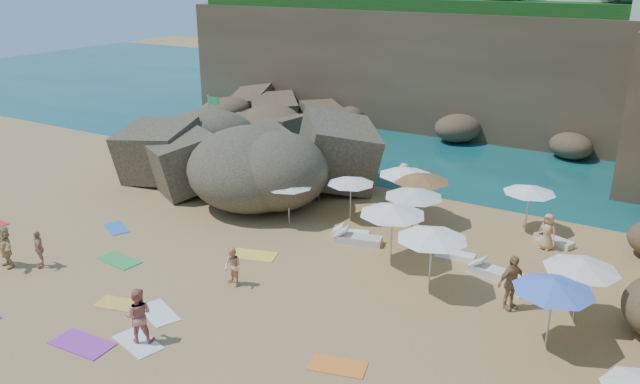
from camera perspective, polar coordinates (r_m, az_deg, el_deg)
The scene contains 39 objects.
ground at distance 25.34m, azimuth -7.40°, elevation -5.47°, with size 120.00×120.00×0.00m, color tan.
seawater at distance 51.13m, azimuth 13.72°, elevation 7.19°, with size 120.00×120.00×0.00m, color #0C4751.
cliff_back at distance 45.13m, azimuth 14.63°, elevation 10.65°, with size 44.00×8.00×8.00m, color brown.
rock_promontory at distance 43.66m, azimuth -6.03°, elevation 5.52°, with size 12.00×7.00×2.00m, color brown, non-canonical shape.
marina_masts at distance 57.48m, azimuth -2.21°, elevation 12.14°, with size 3.10×0.10×6.00m.
rock_outcrop at distance 32.84m, azimuth -6.44°, elevation 0.62°, with size 9.16×6.87×3.66m, color brown, non-canonical shape.
flag_pole at distance 36.84m, azimuth -9.91°, elevation 6.59°, with size 0.76×0.10×3.88m.
parasol_0 at distance 27.72m, azimuth 2.83°, elevation 1.08°, with size 2.13×2.13×2.01m.
parasol_1 at distance 28.29m, azimuth 7.84°, elevation 1.90°, with size 2.45×2.45×2.32m.
parasol_2 at distance 25.71m, azimuth 8.57°, elevation -0.06°, with size 2.43×2.43×2.29m.
parasol_3 at distance 27.83m, azimuth 18.62°, elevation 0.26°, with size 2.21×2.21×2.09m.
parasol_5 at distance 27.23m, azimuth -2.91°, elevation 0.87°, with size 2.20×2.20×2.08m.
parasol_6 at distance 27.48m, azimuth 9.26°, elevation 1.36°, with size 2.49×2.49×2.36m.
parasol_7 at distance 23.54m, azimuth 6.65°, elevation -1.61°, with size 2.54×2.54×2.41m.
parasol_8 at distance 21.20m, azimuth 22.83°, elevation -6.13°, with size 2.36×2.36×2.23m.
parasol_9 at distance 21.73m, azimuth 10.23°, elevation -3.80°, with size 2.50×2.50×2.36m.
parasol_10 at distance 19.52m, azimuth 20.62°, elevation -7.99°, with size 2.40×2.40×2.26m.
lounger_0 at distance 25.16m, azimuth 12.28°, elevation -5.67°, with size 1.53×0.51×0.24m, color white.
lounger_1 at distance 27.59m, azimuth 20.60°, elevation -4.17°, with size 1.61×0.54×0.25m, color silver.
lounger_2 at distance 25.91m, azimuth 3.50°, elevation -4.36°, with size 1.96×0.65×0.31m, color silver.
lounger_3 at distance 26.53m, azimuth 2.83°, elevation -3.82°, with size 1.54×0.51×0.24m, color white.
lounger_4 at distance 24.03m, azimuth 15.72°, elevation -7.17°, with size 1.96×0.65×0.30m, color silver.
lounger_5 at distance 23.33m, azimuth 19.84°, elevation -8.52°, with size 1.92×0.64×0.30m, color white.
towel_3 at distance 25.64m, azimuth -17.88°, elevation -5.96°, with size 1.75×0.87×0.03m, color green.
towel_4 at distance 22.54m, azimuth -17.83°, elevation -9.71°, with size 1.59×0.79×0.03m, color yellow.
towel_5 at distance 20.30m, azimuth -16.32°, elevation -13.06°, with size 1.69×0.84×0.03m, color white.
towel_6 at distance 20.76m, azimuth -20.90°, elevation -12.83°, with size 1.93×0.96×0.03m, color purple.
towel_8 at distance 28.74m, azimuth -18.12°, elevation -3.15°, with size 1.51×0.76×0.03m, color blue.
towel_10 at distance 18.55m, azimuth 1.61°, elevation -15.62°, with size 1.64×0.82×0.03m, color orange.
towel_12 at distance 24.97m, azimuth -6.09°, elevation -5.76°, with size 1.79×0.90×0.03m, color #F7E941.
towel_13 at distance 21.65m, azimuth -14.54°, elevation -10.65°, with size 1.68×0.84×0.03m, color white.
person_stand_1 at distance 19.91m, azimuth -16.28°, elevation -10.78°, with size 0.87×0.68×1.79m, color #C87364.
person_stand_2 at distance 31.34m, azimuth 7.66°, elevation 1.18°, with size 1.05×0.44×1.63m, color #E9BE84.
person_stand_3 at distance 21.74m, azimuth 17.08°, elevation -7.91°, with size 1.13×0.47×1.93m, color #A27F51.
person_stand_4 at distance 26.71m, azimuth 20.08°, elevation -3.42°, with size 0.74×0.41×1.52m, color tan.
person_stand_5 at distance 30.28m, azimuth -0.46°, elevation 0.72°, with size 1.54×0.44×1.66m, color tan.
person_lie_1 at distance 26.14m, azimuth -24.12°, elevation -5.90°, with size 0.85×1.44×0.35m, color tan.
person_lie_3 at distance 26.67m, azimuth -26.66°, elevation -5.71°, with size 1.51×1.63×0.43m, color tan.
person_lie_5 at distance 22.73m, azimuth -7.93°, elevation -7.87°, with size 0.69×1.43×0.54m, color #F3B78A.
Camera 1 is at (14.35, -17.87, 10.80)m, focal length 35.00 mm.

